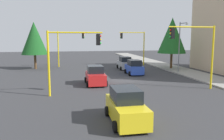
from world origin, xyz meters
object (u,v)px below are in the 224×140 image
at_px(traffic_signal_far_left, 135,42).
at_px(car_red, 95,76).
at_px(traffic_signal_near_left, 196,45).
at_px(tree_opposite_side, 34,38).
at_px(traffic_signal_near_right, 71,50).
at_px(car_silver, 125,64).
at_px(car_blue, 134,68).
at_px(traffic_signal_far_right, 69,42).
at_px(car_yellow, 126,107).
at_px(tree_roadside_mid, 172,36).
at_px(street_lamp_curbside, 181,42).

xyz_separation_m(traffic_signal_far_left, car_red, (15.82, -8.88, -3.30)).
bearing_deg(traffic_signal_near_left, car_red, -115.18).
height_order(tree_opposite_side, car_red, tree_opposite_side).
relative_size(traffic_signal_near_right, car_red, 1.41).
bearing_deg(car_silver, car_blue, -0.39).
bearing_deg(traffic_signal_far_right, car_yellow, 6.48).
xyz_separation_m(traffic_signal_far_left, tree_roadside_mid, (6.00, 4.26, 1.02)).
height_order(traffic_signal_far_left, traffic_signal_near_right, traffic_signal_far_left).
height_order(street_lamp_curbside, car_red, street_lamp_curbside).
bearing_deg(tree_opposite_side, car_blue, 59.18).
bearing_deg(car_red, traffic_signal_far_right, -170.68).
xyz_separation_m(car_blue, car_yellow, (16.80, -5.40, 0.00)).
xyz_separation_m(traffic_signal_far_left, car_blue, (10.19, -3.01, -3.30)).
distance_m(traffic_signal_near_left, car_yellow, 11.44).
bearing_deg(street_lamp_curbside, car_yellow, -35.58).
xyz_separation_m(street_lamp_curbside, tree_opposite_side, (-8.39, -20.20, 0.45)).
bearing_deg(car_blue, street_lamp_curbside, 88.24).
bearing_deg(street_lamp_curbside, car_silver, -130.43).
bearing_deg(street_lamp_curbside, car_red, -66.25).
height_order(traffic_signal_near_left, car_red, traffic_signal_near_left).
relative_size(traffic_signal_near_right, car_blue, 1.51).
relative_size(traffic_signal_near_left, car_blue, 1.66).
distance_m(car_blue, car_silver, 5.29).
bearing_deg(traffic_signal_far_left, car_red, -29.32).
height_order(traffic_signal_near_right, car_red, traffic_signal_near_right).
relative_size(traffic_signal_far_right, car_red, 1.55).
bearing_deg(traffic_signal_near_left, tree_roadside_mid, 163.09).
distance_m(street_lamp_curbside, tree_roadside_mid, 4.55).
distance_m(street_lamp_curbside, car_silver, 9.14).
height_order(traffic_signal_near_left, car_blue, traffic_signal_near_left).
bearing_deg(traffic_signal_far_left, tree_opposite_side, -83.19).
bearing_deg(traffic_signal_near_right, tree_opposite_side, -163.48).
bearing_deg(car_silver, car_red, -28.41).
distance_m(traffic_signal_near_left, tree_opposite_side, 24.59).
relative_size(tree_roadside_mid, car_silver, 2.08).
bearing_deg(traffic_signal_far_right, tree_opposite_side, -69.18).
relative_size(car_silver, car_yellow, 0.92).
distance_m(traffic_signal_far_left, car_blue, 11.13).
xyz_separation_m(traffic_signal_near_left, traffic_signal_far_right, (-20.00, -11.49, -0.02)).
bearing_deg(traffic_signal_near_right, car_blue, 139.47).
bearing_deg(traffic_signal_near_left, car_yellow, -50.30).
distance_m(traffic_signal_near_right, car_silver, 17.54).
bearing_deg(tree_roadside_mid, traffic_signal_near_left, -16.91).
bearing_deg(traffic_signal_far_right, traffic_signal_near_right, 0.23).
xyz_separation_m(traffic_signal_near_right, street_lamp_curbside, (-9.61, 14.86, 0.48)).
distance_m(tree_opposite_side, car_silver, 14.60).
relative_size(traffic_signal_near_left, tree_roadside_mid, 0.75).
relative_size(street_lamp_curbside, tree_roadside_mid, 0.88).
xyz_separation_m(street_lamp_curbside, car_red, (5.43, -12.34, -3.45)).
bearing_deg(traffic_signal_near_right, traffic_signal_near_left, 90.00).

